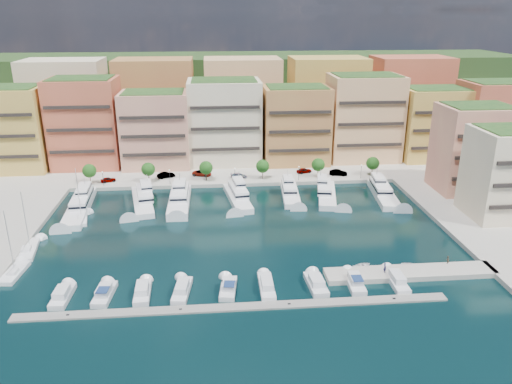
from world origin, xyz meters
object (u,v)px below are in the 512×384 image
(lamppost_2, at_px, (235,173))
(sailboat_1, at_px, (29,250))
(yacht_6, at_px, (383,192))
(car_5, at_px, (338,173))
(cruiser_7, at_px, (355,282))
(car_2, at_px, (202,173))
(yacht_1, at_px, (143,199))
(tree_1, at_px, (148,169))
(person_1, at_px, (447,260))
(car_3, at_px, (239,176))
(cruiser_2, at_px, (143,292))
(yacht_5, at_px, (326,192))
(cruiser_3, at_px, (182,291))
(lamppost_1, at_px, (170,174))
(cruiser_1, at_px, (104,294))
(tree_0, at_px, (89,171))
(tender_0, at_px, (362,266))
(sailboat_0, at_px, (14,274))
(yacht_2, at_px, (180,198))
(sailboat_2, at_px, (81,220))
(lamppost_3, at_px, (299,171))
(cruiser_8, at_px, (396,280))
(cruiser_6, at_px, (316,284))
(yacht_0, at_px, (80,204))
(tree_5, at_px, (373,163))
(lamppost_0, at_px, (103,176))
(tree_3, at_px, (263,166))
(yacht_4, at_px, (290,193))
(cruiser_5, at_px, (267,287))
(cruiser_4, at_px, (228,288))
(lamppost_4, at_px, (361,169))
(cruiser_0, at_px, (62,296))
(tree_4, at_px, (318,165))
(tender_2, at_px, (411,265))
(person_0, at_px, (385,268))
(car_1, at_px, (166,175))
(tree_2, at_px, (206,168))
(yacht_3, at_px, (237,195))
(car_0, at_px, (108,180))

(lamppost_2, distance_m, sailboat_1, 57.50)
(yacht_6, xyz_separation_m, car_5, (-8.22, 15.16, 0.64))
(cruiser_7, bearing_deg, car_2, 114.11)
(yacht_1, bearing_deg, tree_1, 89.70)
(person_1, bearing_deg, car_3, -95.30)
(cruiser_7, distance_m, car_2, 68.39)
(cruiser_2, bearing_deg, tree_1, 95.14)
(yacht_5, height_order, cruiser_3, yacht_5)
(lamppost_1, relative_size, cruiser_1, 0.54)
(tree_0, height_order, tender_0, tree_0)
(tender_0, bearing_deg, yacht_1, 26.24)
(sailboat_0, height_order, tender_0, sailboat_0)
(yacht_2, height_order, sailboat_2, sailboat_2)
(lamppost_3, xyz_separation_m, cruiser_8, (8.33, -55.80, -3.28))
(cruiser_6, xyz_separation_m, sailboat_0, (-55.14, 9.20, -0.23))
(yacht_0, bearing_deg, cruiser_3, -57.11)
(tree_5, xyz_separation_m, lamppost_0, (-76.00, -2.30, -0.92))
(tree_3, xyz_separation_m, yacht_4, (6.02, -12.46, -3.65))
(lamppost_3, relative_size, cruiser_5, 0.47)
(tree_3, relative_size, yacht_2, 0.27)
(yacht_6, xyz_separation_m, cruiser_8, (-12.19, -44.05, -0.66))
(yacht_1, height_order, cruiser_4, yacht_1)
(lamppost_4, bearing_deg, cruiser_0, -140.74)
(sailboat_0, bearing_deg, cruiser_2, -20.43)
(tree_1, distance_m, tree_4, 48.00)
(cruiser_4, distance_m, sailboat_0, 40.57)
(cruiser_2, height_order, cruiser_3, same)
(lamppost_2, relative_size, person_1, 2.66)
(tender_2, bearing_deg, person_0, 133.03)
(car_5, bearing_deg, cruiser_4, 165.01)
(cruiser_6, relative_size, car_1, 1.56)
(lamppost_3, relative_size, yacht_6, 0.20)
(yacht_5, relative_size, cruiser_7, 2.46)
(yacht_1, bearing_deg, tender_2, -34.88)
(tree_5, relative_size, sailboat_1, 0.43)
(yacht_5, bearing_deg, tree_4, 88.09)
(yacht_1, distance_m, cruiser_1, 44.15)
(cruiser_4, bearing_deg, sailboat_0, 166.87)
(car_1, xyz_separation_m, person_1, (57.43, -56.92, -0.05))
(car_3, bearing_deg, cruiser_2, 166.05)
(yacht_2, relative_size, yacht_4, 1.19)
(yacht_2, bearing_deg, tender_2, -39.88)
(tree_2, distance_m, cruiser_2, 59.22)
(person_1, bearing_deg, tree_2, -88.36)
(yacht_3, bearing_deg, tree_1, 150.72)
(cruiser_8, xyz_separation_m, car_0, (-61.73, 59.16, 1.15))
(cruiser_4, distance_m, car_3, 59.82)
(lamppost_2, height_order, sailboat_2, sailboat_2)
(lamppost_0, relative_size, yacht_3, 0.21)
(tree_0, relative_size, yacht_4, 0.32)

